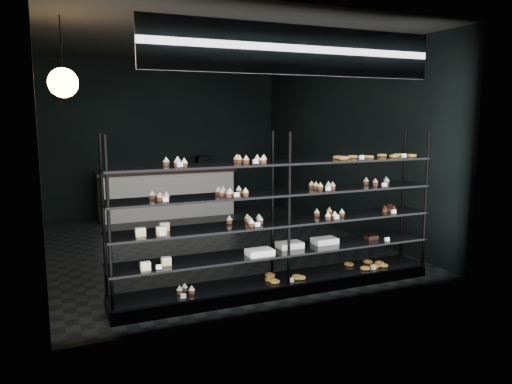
% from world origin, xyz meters
% --- Properties ---
extents(room, '(5.01, 6.01, 3.20)m').
position_xyz_m(room, '(0.00, 0.00, 1.60)').
color(room, black).
rests_on(room, ground).
extents(display_shelf, '(4.00, 0.50, 1.91)m').
position_xyz_m(display_shelf, '(0.03, -2.45, 0.63)').
color(display_shelf, black).
rests_on(display_shelf, room).
extents(signage, '(3.30, 0.05, 0.50)m').
position_xyz_m(signage, '(0.00, -2.93, 2.75)').
color(signage, '#0D0B39').
rests_on(signage, room).
extents(pendant_lamp, '(0.33, 0.33, 0.89)m').
position_xyz_m(pendant_lamp, '(-2.20, -1.50, 2.45)').
color(pendant_lamp, black).
rests_on(pendant_lamp, room).
extents(service_counter, '(2.82, 0.65, 1.23)m').
position_xyz_m(service_counter, '(-0.10, 2.50, 0.50)').
color(service_counter, silver).
rests_on(service_counter, room).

